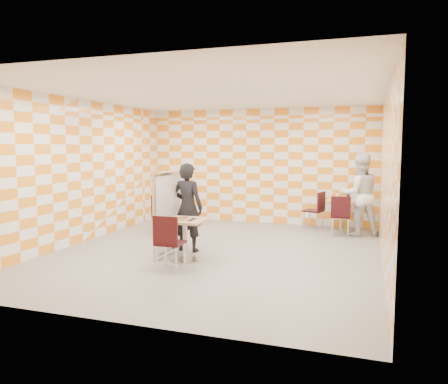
{
  "coord_description": "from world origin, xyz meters",
  "views": [
    {
      "loc": [
        2.73,
        -7.71,
        2.03
      ],
      "look_at": [
        0.1,
        0.2,
        1.15
      ],
      "focal_mm": 35.0,
      "sensor_mm": 36.0,
      "label": 1
    }
  ],
  "objects_px": {
    "chair_second_front": "(341,213)",
    "soda_bottle": "(348,195)",
    "chair_second_side": "(317,207)",
    "empty_table": "(173,209)",
    "second_table": "(342,210)",
    "chair_empty_far": "(180,204)",
    "man_dark": "(188,207)",
    "chair_main_front": "(168,239)",
    "main_table": "(185,233)",
    "man_white": "(360,195)",
    "partition": "(170,212)",
    "chair_empty_near": "(162,212)",
    "sport_bottle": "(337,196)"
  },
  "relations": [
    {
      "from": "second_table",
      "to": "chair_empty_far",
      "type": "bearing_deg",
      "value": -172.24
    },
    {
      "from": "empty_table",
      "to": "soda_bottle",
      "type": "relative_size",
      "value": 3.26
    },
    {
      "from": "chair_empty_near",
      "to": "man_white",
      "type": "bearing_deg",
      "value": 18.62
    },
    {
      "from": "chair_empty_far",
      "to": "man_dark",
      "type": "bearing_deg",
      "value": -62.88
    },
    {
      "from": "man_white",
      "to": "chair_empty_near",
      "type": "bearing_deg",
      "value": -0.86
    },
    {
      "from": "soda_bottle",
      "to": "main_table",
      "type": "bearing_deg",
      "value": -124.05
    },
    {
      "from": "chair_second_side",
      "to": "empty_table",
      "type": "bearing_deg",
      "value": -160.03
    },
    {
      "from": "chair_second_front",
      "to": "man_white",
      "type": "height_order",
      "value": "man_white"
    },
    {
      "from": "man_white",
      "to": "sport_bottle",
      "type": "bearing_deg",
      "value": -61.12
    },
    {
      "from": "chair_main_front",
      "to": "chair_second_front",
      "type": "distance_m",
      "value": 4.44
    },
    {
      "from": "partition",
      "to": "soda_bottle",
      "type": "relative_size",
      "value": 6.74
    },
    {
      "from": "second_table",
      "to": "chair_empty_near",
      "type": "height_order",
      "value": "chair_empty_near"
    },
    {
      "from": "main_table",
      "to": "chair_empty_far",
      "type": "distance_m",
      "value": 3.54
    },
    {
      "from": "second_table",
      "to": "empty_table",
      "type": "height_order",
      "value": "same"
    },
    {
      "from": "soda_bottle",
      "to": "chair_second_front",
      "type": "bearing_deg",
      "value": -97.98
    },
    {
      "from": "chair_second_front",
      "to": "soda_bottle",
      "type": "distance_m",
      "value": 0.9
    },
    {
      "from": "second_table",
      "to": "man_dark",
      "type": "bearing_deg",
      "value": -131.83
    },
    {
      "from": "main_table",
      "to": "man_white",
      "type": "relative_size",
      "value": 0.4
    },
    {
      "from": "second_table",
      "to": "man_dark",
      "type": "xyz_separation_m",
      "value": [
        -2.7,
        -3.02,
        0.35
      ]
    },
    {
      "from": "man_white",
      "to": "soda_bottle",
      "type": "height_order",
      "value": "man_white"
    },
    {
      "from": "main_table",
      "to": "chair_main_front",
      "type": "xyz_separation_m",
      "value": [
        0.01,
        -0.69,
        0.04
      ]
    },
    {
      "from": "second_table",
      "to": "chair_second_side",
      "type": "distance_m",
      "value": 0.58
    },
    {
      "from": "soda_bottle",
      "to": "man_dark",
      "type": "bearing_deg",
      "value": -132.31
    },
    {
      "from": "second_table",
      "to": "chair_empty_far",
      "type": "distance_m",
      "value": 4.01
    },
    {
      "from": "second_table",
      "to": "partition",
      "type": "relative_size",
      "value": 0.48
    },
    {
      "from": "main_table",
      "to": "chair_second_side",
      "type": "bearing_deg",
      "value": 63.43
    },
    {
      "from": "chair_second_front",
      "to": "man_dark",
      "type": "relative_size",
      "value": 0.54
    },
    {
      "from": "partition",
      "to": "man_dark",
      "type": "bearing_deg",
      "value": 47.09
    },
    {
      "from": "sport_bottle",
      "to": "chair_empty_far",
      "type": "bearing_deg",
      "value": -171.06
    },
    {
      "from": "chair_main_front",
      "to": "chair_empty_near",
      "type": "height_order",
      "value": "same"
    },
    {
      "from": "chair_second_side",
      "to": "soda_bottle",
      "type": "bearing_deg",
      "value": 7.66
    },
    {
      "from": "chair_empty_far",
      "to": "chair_second_front",
      "type": "bearing_deg",
      "value": -2.77
    },
    {
      "from": "second_table",
      "to": "chair_second_front",
      "type": "bearing_deg",
      "value": -88.22
    },
    {
      "from": "man_dark",
      "to": "man_white",
      "type": "relative_size",
      "value": 0.91
    },
    {
      "from": "chair_empty_near",
      "to": "man_dark",
      "type": "xyz_separation_m",
      "value": [
        1.14,
        -1.19,
        0.31
      ]
    },
    {
      "from": "second_table",
      "to": "soda_bottle",
      "type": "xyz_separation_m",
      "value": [
        0.14,
        0.1,
        0.34
      ]
    },
    {
      "from": "empty_table",
      "to": "man_dark",
      "type": "xyz_separation_m",
      "value": [
        1.17,
        -1.83,
        0.35
      ]
    },
    {
      "from": "chair_empty_far",
      "to": "soda_bottle",
      "type": "distance_m",
      "value": 4.18
    },
    {
      "from": "chair_empty_near",
      "to": "partition",
      "type": "height_order",
      "value": "partition"
    },
    {
      "from": "chair_second_side",
      "to": "partition",
      "type": "relative_size",
      "value": 0.6
    },
    {
      "from": "chair_second_front",
      "to": "chair_second_side",
      "type": "height_order",
      "value": "same"
    },
    {
      "from": "main_table",
      "to": "chair_second_front",
      "type": "distance_m",
      "value": 3.89
    },
    {
      "from": "second_table",
      "to": "chair_second_front",
      "type": "relative_size",
      "value": 0.81
    },
    {
      "from": "chair_second_side",
      "to": "partition",
      "type": "height_order",
      "value": "partition"
    },
    {
      "from": "sport_bottle",
      "to": "chair_second_front",
      "type": "bearing_deg",
      "value": -79.95
    },
    {
      "from": "chair_second_side",
      "to": "man_dark",
      "type": "xyz_separation_m",
      "value": [
        -2.12,
        -3.03,
        0.31
      ]
    },
    {
      "from": "chair_second_side",
      "to": "sport_bottle",
      "type": "relative_size",
      "value": 4.62
    },
    {
      "from": "chair_second_front",
      "to": "sport_bottle",
      "type": "height_order",
      "value": "sport_bottle"
    },
    {
      "from": "chair_main_front",
      "to": "chair_empty_near",
      "type": "distance_m",
      "value": 2.94
    },
    {
      "from": "second_table",
      "to": "man_white",
      "type": "relative_size",
      "value": 0.4
    }
  ]
}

